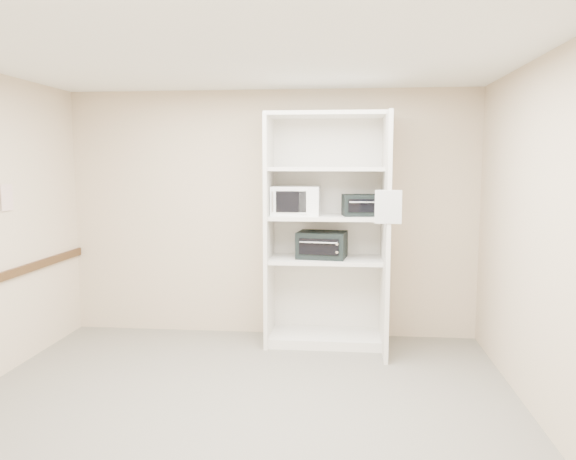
# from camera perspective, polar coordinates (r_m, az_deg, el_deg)

# --- Properties ---
(floor) EXTENTS (4.50, 4.00, 0.01)m
(floor) POSITION_cam_1_polar(r_m,az_deg,el_deg) (4.62, -5.07, -17.61)
(floor) COLOR slate
(floor) RESTS_ON ground
(ceiling) EXTENTS (4.50, 4.00, 0.01)m
(ceiling) POSITION_cam_1_polar(r_m,az_deg,el_deg) (4.28, -5.47, 17.44)
(ceiling) COLOR white
(wall_back) EXTENTS (4.50, 0.02, 2.70)m
(wall_back) POSITION_cam_1_polar(r_m,az_deg,el_deg) (6.21, -1.74, 1.64)
(wall_back) COLOR #C8B195
(wall_back) RESTS_ON ground
(wall_front) EXTENTS (4.50, 0.02, 2.70)m
(wall_front) POSITION_cam_1_polar(r_m,az_deg,el_deg) (2.35, -14.68, -7.12)
(wall_front) COLOR #C8B195
(wall_front) RESTS_ON ground
(wall_right) EXTENTS (0.02, 4.00, 2.70)m
(wall_right) POSITION_cam_1_polar(r_m,az_deg,el_deg) (4.41, 24.79, -1.08)
(wall_right) COLOR #C8B195
(wall_right) RESTS_ON ground
(shelving_unit) EXTENTS (1.24, 0.92, 2.42)m
(shelving_unit) POSITION_cam_1_polar(r_m,az_deg,el_deg) (5.89, 4.32, -0.81)
(shelving_unit) COLOR silver
(shelving_unit) RESTS_ON floor
(microwave) EXTENTS (0.50, 0.38, 0.30)m
(microwave) POSITION_cam_1_polar(r_m,az_deg,el_deg) (5.88, 0.80, 3.01)
(microwave) COLOR white
(microwave) RESTS_ON shelving_unit
(toaster_oven_upper) EXTENTS (0.41, 0.33, 0.22)m
(toaster_oven_upper) POSITION_cam_1_polar(r_m,az_deg,el_deg) (5.83, 7.47, 2.52)
(toaster_oven_upper) COLOR black
(toaster_oven_upper) RESTS_ON shelving_unit
(toaster_oven_lower) EXTENTS (0.54, 0.44, 0.28)m
(toaster_oven_lower) POSITION_cam_1_polar(r_m,az_deg,el_deg) (5.89, 3.47, -1.51)
(toaster_oven_lower) COLOR black
(toaster_oven_lower) RESTS_ON shelving_unit
(paper_sign) EXTENTS (0.24, 0.02, 0.31)m
(paper_sign) POSITION_cam_1_polar(r_m,az_deg,el_deg) (5.24, 10.16, 2.32)
(paper_sign) COLOR white
(paper_sign) RESTS_ON shelving_unit
(wall_poster) EXTENTS (0.01, 0.17, 0.24)m
(wall_poster) POSITION_cam_1_polar(r_m,az_deg,el_deg) (5.69, -26.66, 2.98)
(wall_poster) COLOR silver
(wall_poster) RESTS_ON wall_left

